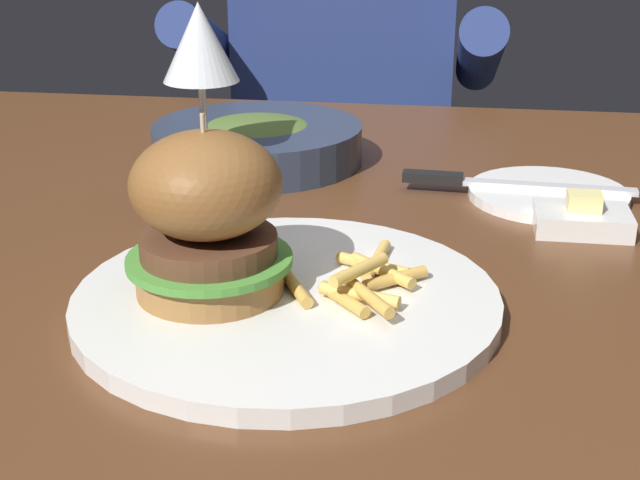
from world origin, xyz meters
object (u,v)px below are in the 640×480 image
diner_person (345,165)px  butter_dish (582,219)px  soup_bowl (257,141)px  table_knife (496,182)px  main_plate (287,301)px  burger_sandwich (207,214)px  wine_glass (200,51)px  bread_plate (548,194)px

diner_person → butter_dish: bearing=-67.9°
soup_bowl → table_knife: bearing=-17.0°
diner_person → main_plate: bearing=-85.8°
burger_sandwich → diner_person: bearing=90.8°
main_plate → diner_person: bearing=94.2°
soup_bowl → diner_person: size_ratio=0.20×
table_knife → soup_bowl: (-0.26, 0.08, 0.01)m
butter_dish → diner_person: diner_person is taller
soup_bowl → wine_glass: bearing=-101.6°
main_plate → soup_bowl: soup_bowl is taller
bread_plate → butter_dish: 0.09m
main_plate → wine_glass: wine_glass is taller
wine_glass → soup_bowl: size_ratio=0.81×
main_plate → burger_sandwich: size_ratio=2.36×
table_knife → soup_bowl: bearing=163.0°
main_plate → soup_bowl: size_ratio=1.34×
diner_person → soup_bowl: bearing=-93.0°
table_knife → butter_dish: butter_dish is taller
table_knife → diner_person: 0.72m
wine_glass → table_knife: wine_glass is taller
burger_sandwich → wine_glass: bearing=105.9°
diner_person → burger_sandwich: bearing=-89.2°
butter_dish → diner_person: bearing=112.1°
bread_plate → butter_dish: (0.02, -0.08, 0.01)m
butter_dish → soup_bowl: soup_bowl is taller
bread_plate → table_knife: bearing=176.8°
bread_plate → soup_bowl: bearing=165.2°
burger_sandwich → wine_glass: (-0.07, 0.24, 0.07)m
burger_sandwich → diner_person: (-0.01, 0.94, -0.25)m
main_plate → wine_glass: 0.30m
main_plate → table_knife: table_knife is taller
butter_dish → diner_person: 0.82m
table_knife → soup_bowl: size_ratio=0.98×
bread_plate → soup_bowl: 0.32m
burger_sandwich → bread_plate: 0.39m
table_knife → butter_dish: size_ratio=2.73×
bread_plate → butter_dish: size_ratio=1.86×
wine_glass → butter_dish: size_ratio=2.26×
main_plate → burger_sandwich: 0.09m
main_plate → table_knife: 0.32m
burger_sandwich → butter_dish: size_ratio=1.57×
bread_plate → table_knife: table_knife is taller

